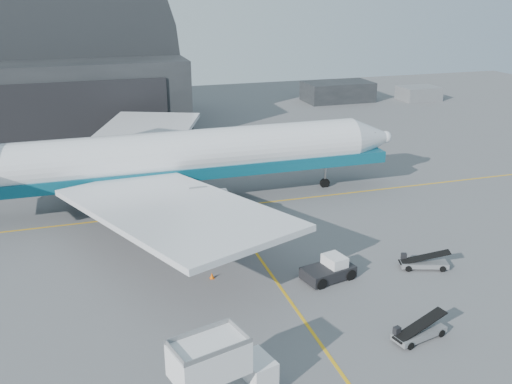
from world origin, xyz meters
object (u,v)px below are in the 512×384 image
object	(u,v)px
catering_truck	(218,373)
pushback_tug	(329,270)
airliner	(171,158)
belt_loader_a	(419,332)
belt_loader_b	(423,263)

from	to	relation	value
catering_truck	pushback_tug	distance (m)	17.43
airliner	catering_truck	distance (m)	33.48
catering_truck	belt_loader_a	size ratio (longest dim) A/B	1.56
catering_truck	pushback_tug	xyz separation A→B (m)	(12.45, 12.10, -1.50)
catering_truck	belt_loader_b	distance (m)	23.88
airliner	belt_loader_a	bearing A→B (deg)	-69.08
catering_truck	belt_loader_b	bearing A→B (deg)	12.91
catering_truck	belt_loader_b	world-z (taller)	catering_truck
airliner	catering_truck	size ratio (longest dim) A/B	7.92
pushback_tug	belt_loader_a	distance (m)	10.03
pushback_tug	belt_loader_b	bearing A→B (deg)	-18.13
airliner	belt_loader_b	xyz separation A→B (m)	(17.96, -21.86, -4.81)
pushback_tug	catering_truck	bearing A→B (deg)	-148.82
belt_loader_b	airliner	bearing A→B (deg)	147.72
airliner	belt_loader_b	distance (m)	28.70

